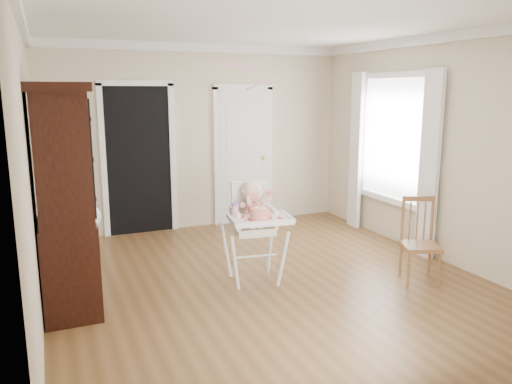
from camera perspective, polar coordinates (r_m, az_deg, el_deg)
name	(u,v)px	position (r m, az deg, el deg)	size (l,w,h in m)	color
floor	(268,282)	(5.50, 1.35, -10.22)	(5.00, 5.00, 0.00)	brown
ceiling	(269,22)	(5.15, 1.50, 18.89)	(5.00, 5.00, 0.00)	white
wall_back	(199,138)	(7.49, -6.54, 6.19)	(4.50, 4.50, 0.00)	beige
wall_left	(30,172)	(4.71, -24.41, 2.07)	(5.00, 5.00, 0.00)	beige
wall_right	(438,149)	(6.42, 20.11, 4.67)	(5.00, 5.00, 0.00)	beige
crown_molding	(269,28)	(5.15, 1.49, 18.23)	(4.50, 5.00, 0.12)	white
doorway	(139,157)	(7.30, -13.26, 3.91)	(1.06, 0.05, 2.22)	black
closet_door	(243,157)	(7.73, -1.44, 4.00)	(0.96, 0.09, 2.13)	white
window_right	(391,147)	(6.98, 15.17, 4.95)	(0.13, 1.84, 2.30)	white
high_chair	(254,221)	(5.31, -0.26, -3.29)	(0.72, 0.86, 1.10)	white
baby	(253,205)	(5.30, -0.31, -1.50)	(0.32, 0.26, 0.50)	beige
cake	(260,214)	(4.99, 0.46, -2.53)	(0.26, 0.26, 0.12)	silver
sippy_cup	(235,209)	(5.13, -2.40, -1.97)	(0.07, 0.07, 0.18)	pink
china_cabinet	(64,197)	(5.02, -21.07, -0.56)	(0.56, 1.25, 2.11)	black
dining_chair	(420,243)	(5.67, 18.21, -5.58)	(0.49, 0.49, 0.91)	brown
streamer	(237,67)	(6.40, -2.15, 14.13)	(0.03, 0.50, 0.02)	pink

